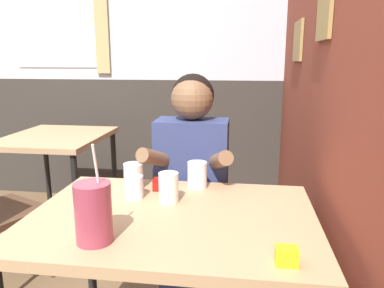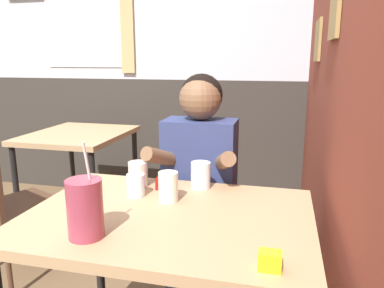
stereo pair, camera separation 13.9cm
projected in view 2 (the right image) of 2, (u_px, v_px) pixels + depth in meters
name	position (u px, v px, depth m)	size (l,w,h in m)	color
brick_wall_right	(331.00, 44.00, 1.88)	(0.08, 4.30, 2.70)	brown
back_wall	(156.00, 50.00, 3.31)	(5.60, 0.09, 2.70)	silver
main_table	(169.00, 233.00, 1.33)	(1.00, 0.73, 0.75)	tan
background_table	(79.00, 145.00, 2.77)	(0.66, 0.79, 0.75)	tan
chair_near_window	(6.00, 200.00, 2.13)	(0.53, 0.53, 0.85)	#4C3323
person_seated	(200.00, 194.00, 1.82)	(0.42, 0.40, 1.21)	navy
cocktail_pitcher	(85.00, 209.00, 1.12)	(0.11, 0.11, 0.30)	#99384C
glass_near_pitcher	(201.00, 175.00, 1.57)	(0.08, 0.08, 0.11)	silver
glass_center	(168.00, 187.00, 1.42)	(0.08, 0.08, 0.11)	silver
glass_far_side	(138.00, 174.00, 1.59)	(0.08, 0.08, 0.11)	silver
glass_by_brick	(136.00, 185.00, 1.47)	(0.07, 0.07, 0.09)	silver
condiment_ketchup	(164.00, 183.00, 1.55)	(0.06, 0.04, 0.05)	#B7140F
condiment_mustard	(270.00, 261.00, 0.96)	(0.06, 0.04, 0.05)	yellow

